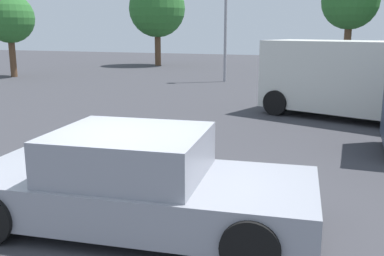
{
  "coord_description": "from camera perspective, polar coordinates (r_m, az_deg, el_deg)",
  "views": [
    {
      "loc": [
        2.67,
        -4.93,
        2.53
      ],
      "look_at": [
        0.13,
        1.89,
        0.9
      ],
      "focal_mm": 41.09,
      "sensor_mm": 36.0,
      "label": 1
    }
  ],
  "objects": [
    {
      "name": "sedan_foreground",
      "position": [
        5.79,
        -7.26,
        -7.12
      ],
      "size": [
        4.7,
        2.36,
        1.27
      ],
      "rotation": [
        0.0,
        0.0,
        0.12
      ],
      "color": "gray",
      "rests_on": "ground_plane"
    },
    {
      "name": "ground_plane",
      "position": [
        6.15,
        -7.48,
        -11.77
      ],
      "size": [
        80.0,
        80.0,
        0.0
      ],
      "primitive_type": "plane",
      "color": "#38383D"
    },
    {
      "name": "tree_back_center",
      "position": [
        26.08,
        -22.63,
        12.98
      ],
      "size": [
        2.64,
        2.64,
        4.46
      ],
      "color": "brown",
      "rests_on": "ground_plane"
    },
    {
      "name": "tree_back_right",
      "position": [
        25.71,
        19.86,
        15.2
      ],
      "size": [
        3.02,
        3.02,
        5.55
      ],
      "color": "brown",
      "rests_on": "ground_plane"
    },
    {
      "name": "van_white",
      "position": [
        13.48,
        20.29,
        6.19
      ],
      "size": [
        5.47,
        3.5,
        2.22
      ],
      "rotation": [
        0.0,
        0.0,
        -0.32
      ],
      "color": "silver",
      "rests_on": "ground_plane"
    },
    {
      "name": "tree_far_right",
      "position": [
        32.23,
        -4.55,
        15.15
      ],
      "size": [
        3.97,
        3.97,
        5.97
      ],
      "color": "brown",
      "rests_on": "ground_plane"
    }
  ]
}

